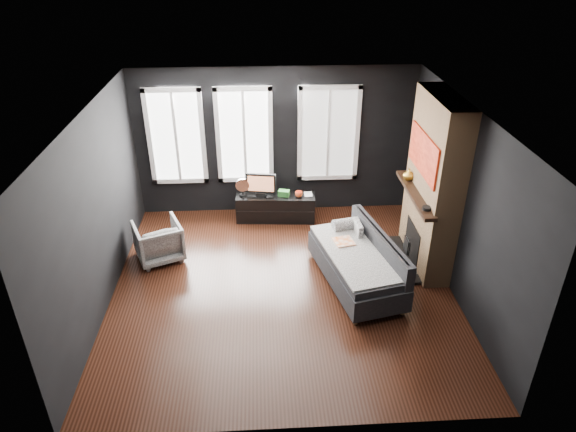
{
  "coord_description": "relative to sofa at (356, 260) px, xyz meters",
  "views": [
    {
      "loc": [
        -0.28,
        -6.2,
        4.67
      ],
      "look_at": [
        0.1,
        0.3,
        1.05
      ],
      "focal_mm": 32.0,
      "sensor_mm": 36.0,
      "label": 1
    }
  ],
  "objects": [
    {
      "name": "monitor",
      "position": [
        -1.38,
        2.06,
        0.32
      ],
      "size": [
        0.56,
        0.21,
        0.49
      ],
      "primitive_type": null,
      "rotation": [
        0.0,
        0.0,
        -0.17
      ],
      "color": "black",
      "rests_on": "media_console"
    },
    {
      "name": "storage_box",
      "position": [
        -0.97,
        2.02,
        0.13
      ],
      "size": [
        0.22,
        0.17,
        0.11
      ],
      "primitive_type": "cube",
      "rotation": [
        0.0,
        0.0,
        -0.28
      ],
      "color": "#2D712B",
      "rests_on": "media_console"
    },
    {
      "name": "book",
      "position": [
        -0.6,
        2.04,
        0.18
      ],
      "size": [
        0.14,
        0.02,
        0.2
      ],
      "primitive_type": "imported",
      "rotation": [
        0.0,
        0.0,
        -0.01
      ],
      "color": "#C2B99A",
      "rests_on": "media_console"
    },
    {
      "name": "windows",
      "position": [
        -1.55,
        2.42,
        1.97
      ],
      "size": [
        4.0,
        0.16,
        1.76
      ],
      "primitive_type": null,
      "color": "white",
      "rests_on": "wall_back"
    },
    {
      "name": "fireplace",
      "position": [
        1.2,
        0.56,
        0.94
      ],
      "size": [
        0.7,
        1.62,
        2.7
      ],
      "primitive_type": null,
      "color": "#93724C",
      "rests_on": "floor"
    },
    {
      "name": "wall_back",
      "position": [
        -1.1,
        2.46,
        0.94
      ],
      "size": [
        5.0,
        0.02,
        2.7
      ],
      "primitive_type": "cube",
      "color": "black",
      "rests_on": "ground"
    },
    {
      "name": "wall_right",
      "position": [
        1.4,
        -0.04,
        0.94
      ],
      "size": [
        0.02,
        5.0,
        2.7
      ],
      "primitive_type": "cube",
      "color": "black",
      "rests_on": "ground"
    },
    {
      "name": "armchair",
      "position": [
        -3.05,
        0.86,
        -0.06
      ],
      "size": [
        0.89,
        0.87,
        0.71
      ],
      "primitive_type": "imported",
      "rotation": [
        0.0,
        0.0,
        -2.75
      ],
      "color": "silver",
      "rests_on": "floor"
    },
    {
      "name": "floor",
      "position": [
        -1.1,
        -0.04,
        -0.41
      ],
      "size": [
        5.0,
        5.0,
        0.0
      ],
      "primitive_type": "plane",
      "color": "black",
      "rests_on": "ground"
    },
    {
      "name": "ceiling",
      "position": [
        -1.1,
        -0.04,
        2.29
      ],
      "size": [
        5.0,
        5.0,
        0.0
      ],
      "primitive_type": "plane",
      "color": "white",
      "rests_on": "ground"
    },
    {
      "name": "wall_left",
      "position": [
        -3.6,
        -0.04,
        0.94
      ],
      "size": [
        0.02,
        5.0,
        2.7
      ],
      "primitive_type": "cube",
      "color": "black",
      "rests_on": "ground"
    },
    {
      "name": "media_console",
      "position": [
        -1.12,
        2.06,
        -0.17
      ],
      "size": [
        1.45,
        0.54,
        0.49
      ],
      "primitive_type": null,
      "rotation": [
        0.0,
        0.0,
        -0.07
      ],
      "color": "black",
      "rests_on": "floor"
    },
    {
      "name": "sofa",
      "position": [
        0.0,
        0.0,
        0.0
      ],
      "size": [
        1.36,
        2.08,
        0.82
      ],
      "primitive_type": null,
      "rotation": [
        0.0,
        0.0,
        0.23
      ],
      "color": "#242427",
      "rests_on": "floor"
    },
    {
      "name": "mantel_vase",
      "position": [
        0.95,
        1.01,
        0.91
      ],
      "size": [
        0.2,
        0.2,
        0.18
      ],
      "primitive_type": "imported",
      "rotation": [
        0.0,
        0.0,
        0.07
      ],
      "color": "gold",
      "rests_on": "fireplace"
    },
    {
      "name": "mug",
      "position": [
        -0.71,
        1.96,
        0.14
      ],
      "size": [
        0.15,
        0.12,
        0.13
      ],
      "primitive_type": "imported",
      "rotation": [
        0.0,
        0.0,
        0.14
      ],
      "color": "#E35124",
      "rests_on": "media_console"
    },
    {
      "name": "desk_fan",
      "position": [
        -1.71,
        2.06,
        0.25
      ],
      "size": [
        0.25,
        0.25,
        0.35
      ],
      "primitive_type": null,
      "rotation": [
        0.0,
        0.0,
        -0.03
      ],
      "color": "#999999",
      "rests_on": "media_console"
    },
    {
      "name": "mantel_clock",
      "position": [
        0.95,
        0.01,
        0.84
      ],
      "size": [
        0.13,
        0.13,
        0.04
      ],
      "primitive_type": "cylinder",
      "rotation": [
        0.0,
        0.0,
        0.02
      ],
      "color": "black",
      "rests_on": "fireplace"
    },
    {
      "name": "stripe_pillow",
      "position": [
        0.1,
        0.5,
        0.18
      ],
      "size": [
        0.1,
        0.33,
        0.32
      ],
      "primitive_type": "cube",
      "rotation": [
        0.0,
        0.0,
        0.08
      ],
      "color": "gray",
      "rests_on": "sofa"
    }
  ]
}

